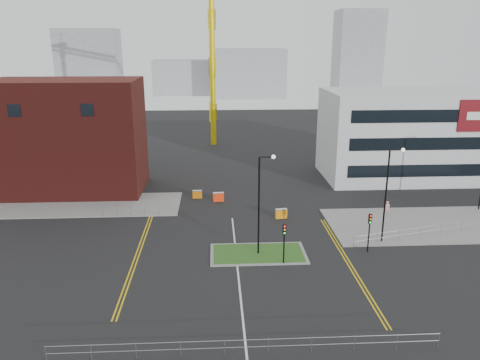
% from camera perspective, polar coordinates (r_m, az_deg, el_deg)
% --- Properties ---
extents(ground, '(200.00, 200.00, 0.00)m').
position_cam_1_polar(ground, '(35.49, 0.13, -14.68)').
color(ground, black).
rests_on(ground, ground).
extents(pavement_left, '(28.00, 8.00, 0.12)m').
position_cam_1_polar(pavement_left, '(58.36, -21.20, -2.92)').
color(pavement_left, slate).
rests_on(pavement_left, ground).
extents(pavement_right, '(24.00, 10.00, 0.12)m').
position_cam_1_polar(pavement_right, '(53.49, 23.55, -4.94)').
color(pavement_right, slate).
rests_on(pavement_right, ground).
extents(island_kerb, '(8.60, 4.60, 0.08)m').
position_cam_1_polar(island_kerb, '(42.64, 2.24, -8.96)').
color(island_kerb, slate).
rests_on(island_kerb, ground).
extents(grass_island, '(8.00, 4.00, 0.12)m').
position_cam_1_polar(grass_island, '(42.63, 2.24, -8.94)').
color(grass_island, '#244617').
rests_on(grass_island, ground).
extents(brick_building, '(24.20, 10.07, 14.24)m').
position_cam_1_polar(brick_building, '(63.11, -22.80, 4.73)').
color(brick_building, '#4F1613').
rests_on(brick_building, ground).
extents(office_block, '(25.00, 12.20, 12.00)m').
position_cam_1_polar(office_block, '(69.28, 20.64, 5.20)').
color(office_block, silver).
rests_on(office_block, ground).
extents(streetlamp_island, '(1.46, 0.36, 9.18)m').
position_cam_1_polar(streetlamp_island, '(40.63, 2.63, -2.10)').
color(streetlamp_island, black).
rests_on(streetlamp_island, ground).
extents(streetlamp_right_near, '(1.46, 0.36, 9.18)m').
position_cam_1_polar(streetlamp_right_near, '(45.24, 17.68, -0.93)').
color(streetlamp_right_near, black).
rests_on(streetlamp_right_near, ground).
extents(traffic_light_island, '(0.28, 0.33, 3.65)m').
position_cam_1_polar(traffic_light_island, '(40.00, 5.42, -6.84)').
color(traffic_light_island, black).
rests_on(traffic_light_island, ground).
extents(traffic_light_right, '(0.28, 0.33, 3.65)m').
position_cam_1_polar(traffic_light_right, '(43.64, 15.53, -5.35)').
color(traffic_light_right, black).
rests_on(traffic_light_right, ground).
extents(railing_front, '(24.05, 0.05, 1.10)m').
position_cam_1_polar(railing_front, '(30.07, 0.81, -19.33)').
color(railing_front, gray).
rests_on(railing_front, ground).
extents(railing_left, '(6.05, 0.05, 1.10)m').
position_cam_1_polar(railing_left, '(52.26, -13.17, -3.64)').
color(railing_left, gray).
rests_on(railing_left, ground).
extents(railing_right, '(19.05, 5.05, 1.10)m').
position_cam_1_polar(railing_right, '(50.51, 23.34, -5.28)').
color(railing_right, gray).
rests_on(railing_right, ground).
extents(centre_line, '(0.15, 30.00, 0.01)m').
position_cam_1_polar(centre_line, '(37.21, -0.05, -13.07)').
color(centre_line, silver).
rests_on(centre_line, ground).
extents(yellow_left_a, '(0.12, 24.00, 0.01)m').
position_cam_1_polar(yellow_left_a, '(44.89, -12.27, -8.03)').
color(yellow_left_a, gold).
rests_on(yellow_left_a, ground).
extents(yellow_left_b, '(0.12, 24.00, 0.01)m').
position_cam_1_polar(yellow_left_b, '(44.85, -11.89, -8.04)').
color(yellow_left_b, gold).
rests_on(yellow_left_b, ground).
extents(yellow_right_a, '(0.12, 20.00, 0.01)m').
position_cam_1_polar(yellow_right_a, '(42.21, 12.83, -9.72)').
color(yellow_right_a, gold).
rests_on(yellow_right_a, ground).
extents(yellow_right_b, '(0.12, 20.00, 0.01)m').
position_cam_1_polar(yellow_right_b, '(42.30, 13.23, -9.70)').
color(yellow_right_b, gold).
rests_on(yellow_right_b, ground).
extents(skyline_a, '(18.00, 12.00, 22.00)m').
position_cam_1_polar(skyline_a, '(155.27, -17.85, 13.09)').
color(skyline_a, gray).
rests_on(skyline_a, ground).
extents(skyline_b, '(24.00, 12.00, 16.00)m').
position_cam_1_polar(skyline_b, '(161.05, 1.11, 12.88)').
color(skyline_b, gray).
rests_on(skyline_b, ground).
extents(skyline_c, '(14.00, 12.00, 28.00)m').
position_cam_1_polar(skyline_c, '(162.22, 14.10, 14.56)').
color(skyline_c, gray).
rests_on(skyline_c, ground).
extents(skyline_d, '(30.00, 12.00, 12.00)m').
position_cam_1_polar(skyline_d, '(170.86, -5.32, 12.36)').
color(skyline_d, gray).
rests_on(skyline_d, ground).
extents(pedestrian, '(0.60, 0.42, 1.58)m').
position_cam_1_polar(pedestrian, '(53.95, 17.53, -3.29)').
color(pedestrian, pink).
rests_on(pedestrian, ground).
extents(barrier_left, '(1.32, 0.56, 1.08)m').
position_cam_1_polar(barrier_left, '(55.91, -2.65, -2.03)').
color(barrier_left, '#F8360D').
rests_on(barrier_left, ground).
extents(barrier_mid, '(1.17, 0.44, 0.97)m').
position_cam_1_polar(barrier_mid, '(57.21, -5.23, -1.71)').
color(barrier_mid, '#C4660A').
rests_on(barrier_mid, ground).
extents(barrier_right, '(1.30, 0.60, 1.06)m').
position_cam_1_polar(barrier_right, '(50.81, 5.04, -4.04)').
color(barrier_right, orange).
rests_on(barrier_right, ground).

